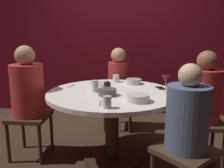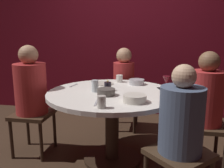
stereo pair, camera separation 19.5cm
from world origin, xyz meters
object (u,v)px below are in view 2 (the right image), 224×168
(dining_table, at_px, (112,107))
(seated_diner_left, at_px, (31,89))
(cup_by_left_diner, at_px, (95,86))
(candle_holder, at_px, (108,86))
(dinner_plate, at_px, (103,83))
(bowl_serving_large, at_px, (137,82))
(bowl_small_white, at_px, (135,98))
(seated_diner_back, at_px, (124,79))
(seated_diner_front_right, at_px, (181,123))
(cup_near_candle, at_px, (102,102))
(seated_diner_right, at_px, (206,99))
(wine_glass, at_px, (166,81))
(cup_by_right_diner, at_px, (119,79))
(bowl_salad_center, at_px, (106,92))
(cell_phone, at_px, (162,89))

(dining_table, xyz_separation_m, seated_diner_left, (-0.89, 0.00, 0.15))
(cup_by_left_diner, bearing_deg, candle_holder, 32.85)
(dinner_plate, bearing_deg, candle_holder, -68.29)
(bowl_serving_large, distance_m, bowl_small_white, 0.73)
(dining_table, height_order, bowl_serving_large, bowl_serving_large)
(dinner_plate, bearing_deg, seated_diner_back, 72.37)
(dining_table, bearing_deg, bowl_serving_large, 61.68)
(seated_diner_back, distance_m, seated_diner_front_right, 1.64)
(candle_holder, bearing_deg, seated_diner_left, -176.97)
(seated_diner_back, relative_size, cup_near_candle, 11.36)
(seated_diner_right, xyz_separation_m, candle_holder, (-0.96, 0.04, 0.07))
(seated_diner_back, distance_m, seated_diner_right, 1.27)
(cup_by_left_diner, bearing_deg, seated_diner_left, 177.56)
(seated_diner_back, height_order, candle_holder, seated_diner_back)
(wine_glass, xyz_separation_m, cup_by_right_diner, (-0.53, 0.48, -0.09))
(bowl_serving_large, height_order, bowl_small_white, bowl_small_white)
(candle_holder, height_order, cup_near_candle, candle_holder)
(seated_diner_right, distance_m, cup_near_candle, 1.04)
(seated_diner_right, relative_size, bowl_serving_large, 6.56)
(seated_diner_front_right, height_order, cup_by_left_diner, seated_diner_front_right)
(seated_diner_front_right, distance_m, wine_glass, 0.66)
(dining_table, distance_m, cup_by_left_diner, 0.28)
(seated_diner_left, bearing_deg, seated_diner_front_right, -22.36)
(seated_diner_left, relative_size, dinner_plate, 4.97)
(seated_diner_left, relative_size, candle_holder, 10.95)
(bowl_salad_center, bearing_deg, dinner_plate, 106.28)
(dining_table, distance_m, cell_phone, 0.56)
(cup_by_right_diner, bearing_deg, bowl_serving_large, -23.53)
(bowl_serving_large, xyz_separation_m, cup_by_right_diner, (-0.22, 0.10, 0.01))
(seated_diner_front_right, relative_size, dinner_plate, 4.62)
(seated_diner_back, distance_m, bowl_small_white, 1.25)
(seated_diner_back, bearing_deg, seated_diner_left, -44.79)
(seated_diner_front_right, height_order, bowl_serving_large, seated_diner_front_right)
(wine_glass, xyz_separation_m, dinner_plate, (-0.70, 0.34, -0.12))
(bowl_salad_center, relative_size, cup_near_candle, 1.71)
(cup_by_left_diner, bearing_deg, seated_diner_right, 1.63)
(seated_diner_front_right, xyz_separation_m, bowl_small_white, (-0.36, 0.29, 0.08))
(seated_diner_left, relative_size, seated_diner_front_right, 1.08)
(seated_diner_front_right, distance_m, bowl_small_white, 0.47)
(dining_table, relative_size, bowl_salad_center, 7.65)
(seated_diner_back, height_order, bowl_small_white, seated_diner_back)
(dining_table, xyz_separation_m, seated_diner_front_right, (0.62, -0.62, 0.11))
(cell_phone, xyz_separation_m, cup_by_right_diner, (-0.51, 0.29, 0.04))
(bowl_salad_center, distance_m, cup_by_left_diner, 0.18)
(seated_diner_right, bearing_deg, cup_near_candle, 31.34)
(dinner_plate, xyz_separation_m, cup_by_right_diner, (0.17, 0.15, 0.04))
(dining_table, xyz_separation_m, cell_phone, (0.50, 0.20, 0.16))
(seated_diner_right, xyz_separation_m, bowl_salad_center, (-0.93, -0.15, 0.06))
(seated_diner_right, xyz_separation_m, seated_diner_front_right, (-0.28, -0.62, -0.02))
(seated_diner_front_right, xyz_separation_m, bowl_salad_center, (-0.65, 0.47, 0.08))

